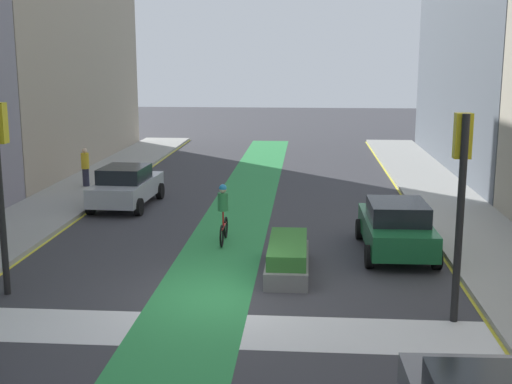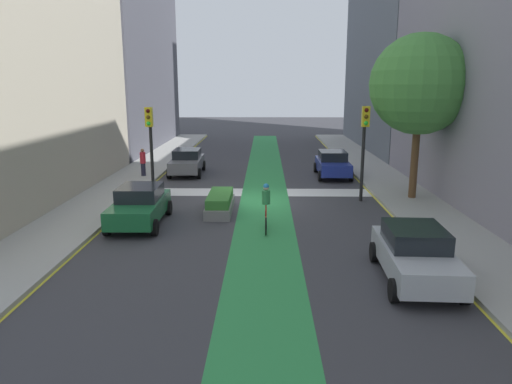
% 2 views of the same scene
% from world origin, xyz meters
% --- Properties ---
extents(ground_plane, '(120.00, 120.00, 0.00)m').
position_xyz_m(ground_plane, '(0.00, 0.00, 0.00)').
color(ground_plane, '#38383D').
extents(bike_lane_paint, '(2.40, 60.00, 0.01)m').
position_xyz_m(bike_lane_paint, '(-0.43, 0.00, 0.00)').
color(bike_lane_paint, '#2D8C47').
rests_on(bike_lane_paint, ground_plane).
extents(crosswalk_band, '(12.00, 1.80, 0.01)m').
position_xyz_m(crosswalk_band, '(0.00, -2.00, 0.00)').
color(crosswalk_band, silver).
rests_on(crosswalk_band, ground_plane).
extents(curb_stripe_right, '(0.16, 60.00, 0.01)m').
position_xyz_m(curb_stripe_right, '(6.00, 0.00, 0.01)').
color(curb_stripe_right, yellow).
rests_on(curb_stripe_right, ground_plane).
extents(traffic_signal_near_right, '(0.35, 0.52, 4.49)m').
position_xyz_m(traffic_signal_near_right, '(5.27, -0.98, 3.14)').
color(traffic_signal_near_right, black).
rests_on(traffic_signal_near_right, ground_plane).
extents(traffic_signal_near_left, '(0.35, 0.52, 4.59)m').
position_xyz_m(traffic_signal_near_left, '(-5.14, -0.08, 3.21)').
color(traffic_signal_near_left, black).
rests_on(traffic_signal_near_left, ground_plane).
extents(car_green_right_far, '(2.08, 4.23, 1.57)m').
position_xyz_m(car_green_right_far, '(4.65, 3.96, 0.80)').
color(car_green_right_far, '#196033').
rests_on(car_green_right_far, ground_plane).
extents(car_silver_left_far, '(2.17, 4.27, 1.57)m').
position_xyz_m(car_silver_left_far, '(-4.81, 9.47, 0.80)').
color(car_silver_left_far, '#B2B7BF').
rests_on(car_silver_left_far, ground_plane).
extents(cyclist_in_lane, '(0.32, 1.73, 1.86)m').
position_xyz_m(cyclist_in_lane, '(-0.48, 4.67, 0.97)').
color(cyclist_in_lane, black).
rests_on(cyclist_in_lane, ground_plane).
extents(pedestrian_sidewalk_left_a, '(0.34, 0.34, 1.65)m').
position_xyz_m(pedestrian_sidewalk_left_a, '(-7.45, 12.62, 0.99)').
color(pedestrian_sidewalk_left_a, '#262638').
rests_on(pedestrian_sidewalk_left_a, sidewalk_left).
extents(median_planter, '(1.10, 3.24, 0.85)m').
position_xyz_m(median_planter, '(1.57, 1.99, 0.40)').
color(median_planter, slate).
rests_on(median_planter, ground_plane).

